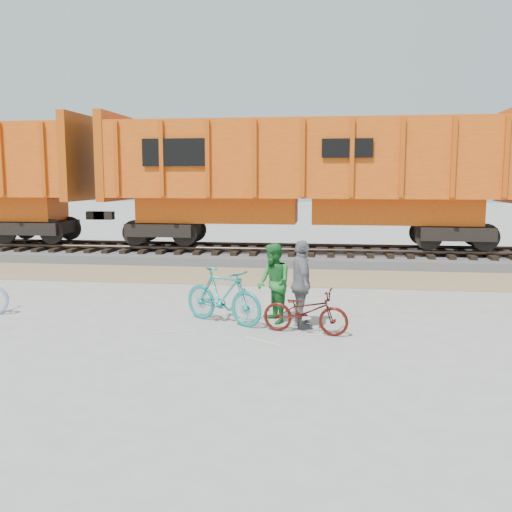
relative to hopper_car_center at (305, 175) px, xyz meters
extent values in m
plane|color=#9E9E99|center=(-1.01, -9.00, -3.01)|extent=(120.00, 120.00, 0.00)
cube|color=#99835F|center=(-1.01, -3.50, -3.00)|extent=(120.00, 3.00, 0.02)
cube|color=slate|center=(-1.01, 0.00, -2.86)|extent=(120.00, 4.00, 0.30)
cube|color=black|center=(-7.51, 0.00, -2.65)|extent=(0.22, 2.60, 0.12)
cube|color=black|center=(-1.01, 0.00, -2.65)|extent=(0.22, 2.60, 0.12)
cube|color=black|center=(5.49, 0.00, -2.65)|extent=(0.22, 2.60, 0.12)
cylinder|color=#382821|center=(-1.01, -0.72, -2.53)|extent=(120.00, 0.12, 0.12)
cylinder|color=#382821|center=(-1.01, 0.72, -2.53)|extent=(120.00, 0.12, 0.12)
cube|color=#B8460B|center=(-8.15, 0.00, 0.63)|extent=(0.30, 3.06, 3.10)
cube|color=black|center=(0.00, 0.00, -2.07)|extent=(11.20, 2.20, 0.80)
cube|color=#E1590F|center=(0.00, 0.00, -1.22)|extent=(11.76, 1.65, 0.90)
cube|color=#E1590F|center=(0.00, 0.00, 0.53)|extent=(14.00, 3.00, 2.60)
cube|color=#B8460B|center=(-6.85, 0.00, 0.63)|extent=(0.30, 3.06, 3.10)
cube|color=black|center=(-4.20, -1.58, 0.73)|extent=(2.20, 0.04, 0.90)
imported|color=teal|center=(-1.18, -9.00, -2.44)|extent=(1.91, 1.33, 1.13)
imported|color=#46110B|center=(0.50, -9.56, -2.58)|extent=(1.72, 0.90, 0.86)
imported|color=#24762E|center=(-0.18, -8.80, -2.20)|extent=(0.91, 0.98, 1.61)
imported|color=slate|center=(0.40, -9.16, -2.14)|extent=(0.68, 1.09, 1.72)
camera|label=1|loc=(0.97, -20.02, -0.11)|focal=40.00mm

